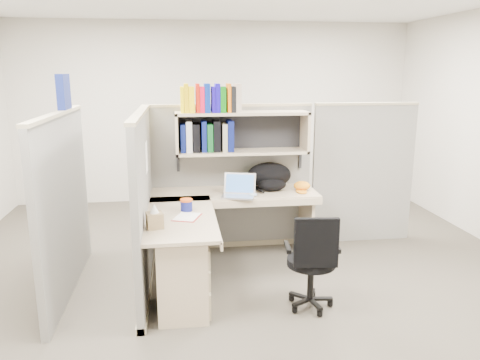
{
  "coord_description": "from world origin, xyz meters",
  "views": [
    {
      "loc": [
        -0.57,
        -4.17,
        1.98
      ],
      "look_at": [
        0.02,
        0.25,
        0.93
      ],
      "focal_mm": 35.0,
      "sensor_mm": 36.0,
      "label": 1
    }
  ],
  "objects": [
    {
      "name": "desk",
      "position": [
        -0.41,
        -0.29,
        0.44
      ],
      "size": [
        1.74,
        1.75,
        0.73
      ],
      "color": "tan",
      "rests_on": "ground"
    },
    {
      "name": "laptop",
      "position": [
        0.01,
        0.36,
        0.85
      ],
      "size": [
        0.41,
        0.41,
        0.24
      ],
      "primitive_type": null,
      "rotation": [
        0.0,
        0.0,
        -0.28
      ],
      "color": "#B6B5BA",
      "rests_on": "desk"
    },
    {
      "name": "orange_cap",
      "position": [
        0.73,
        0.55,
        0.78
      ],
      "size": [
        0.23,
        0.25,
        0.1
      ],
      "primitive_type": null,
      "rotation": [
        0.0,
        0.0,
        -0.32
      ],
      "color": "orange",
      "rests_on": "desk"
    },
    {
      "name": "task_chair",
      "position": [
        0.5,
        -0.66,
        0.3
      ],
      "size": [
        0.46,
        0.43,
        0.86
      ],
      "color": "black",
      "rests_on": "ground"
    },
    {
      "name": "ground",
      "position": [
        0.0,
        0.0,
        0.0
      ],
      "size": [
        6.0,
        6.0,
        0.0
      ],
      "primitive_type": "plane",
      "color": "#342E28",
      "rests_on": "ground"
    },
    {
      "name": "book_stack",
      "position": [
        0.19,
        0.79,
        0.78
      ],
      "size": [
        0.2,
        0.24,
        0.1
      ],
      "primitive_type": null,
      "rotation": [
        0.0,
        0.0,
        -0.24
      ],
      "color": "slate",
      "rests_on": "desk"
    },
    {
      "name": "paper_cup",
      "position": [
        0.0,
        0.75,
        0.79
      ],
      "size": [
        0.1,
        0.1,
        0.11
      ],
      "primitive_type": "cylinder",
      "rotation": [
        0.0,
        0.0,
        0.28
      ],
      "color": "white",
      "rests_on": "desk"
    },
    {
      "name": "loose_paper",
      "position": [
        -0.52,
        -0.23,
        0.73
      ],
      "size": [
        0.26,
        0.3,
        0.0
      ],
      "primitive_type": null,
      "rotation": [
        0.0,
        0.0,
        -0.34
      ],
      "color": "white",
      "rests_on": "desk"
    },
    {
      "name": "cubicle",
      "position": [
        -0.37,
        0.45,
        0.91
      ],
      "size": [
        3.79,
        1.84,
        1.95
      ],
      "color": "slate",
      "rests_on": "ground"
    },
    {
      "name": "tissue_box",
      "position": [
        -0.78,
        -0.5,
        0.83
      ],
      "size": [
        0.15,
        0.15,
        0.2
      ],
      "primitive_type": null,
      "rotation": [
        0.0,
        0.0,
        0.21
      ],
      "color": "#967D55",
      "rests_on": "desk"
    },
    {
      "name": "room_shell",
      "position": [
        0.0,
        0.0,
        1.62
      ],
      "size": [
        6.0,
        6.0,
        6.0
      ],
      "color": "#BCB5A9",
      "rests_on": "ground"
    },
    {
      "name": "mouse",
      "position": [
        0.17,
        0.36,
        0.75
      ],
      "size": [
        0.1,
        0.07,
        0.03
      ],
      "primitive_type": "ellipsoid",
      "rotation": [
        0.0,
        0.0,
        -0.09
      ],
      "color": "#92B1CF",
      "rests_on": "desk"
    },
    {
      "name": "backpack",
      "position": [
        0.4,
        0.64,
        0.87
      ],
      "size": [
        0.51,
        0.41,
        0.28
      ],
      "primitive_type": null,
      "rotation": [
        0.0,
        0.0,
        -0.09
      ],
      "color": "black",
      "rests_on": "desk"
    },
    {
      "name": "snack_canister",
      "position": [
        -0.51,
        -0.05,
        0.79
      ],
      "size": [
        0.11,
        0.11,
        0.11
      ],
      "color": "navy",
      "rests_on": "desk"
    }
  ]
}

